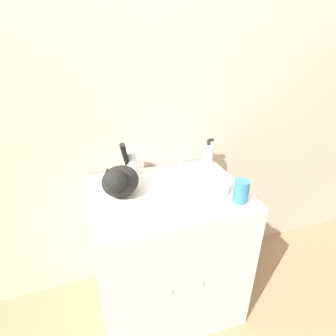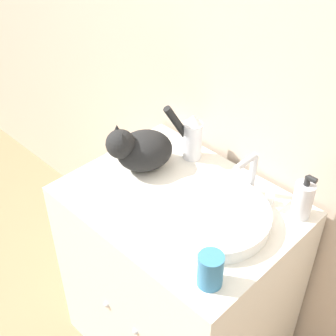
# 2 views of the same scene
# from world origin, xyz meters

# --- Properties ---
(wall_back) EXTENTS (6.00, 0.05, 2.50)m
(wall_back) POSITION_xyz_m (0.00, 0.63, 1.25)
(wall_back) COLOR #C6B29E
(wall_back) RESTS_ON ground_plane
(vanity_cabinet) EXTENTS (0.78, 0.60, 0.81)m
(vanity_cabinet) POSITION_xyz_m (0.00, 0.29, 0.41)
(vanity_cabinet) COLOR silver
(vanity_cabinet) RESTS_ON ground_plane
(sink_basin) EXTENTS (0.37, 0.37, 0.05)m
(sink_basin) POSITION_xyz_m (0.14, 0.29, 0.83)
(sink_basin) COLOR white
(sink_basin) RESTS_ON vanity_cabinet
(faucet) EXTENTS (0.19, 0.11, 0.17)m
(faucet) POSITION_xyz_m (0.14, 0.48, 0.89)
(faucet) COLOR silver
(faucet) RESTS_ON vanity_cabinet
(cat) EXTENTS (0.24, 0.33, 0.23)m
(cat) POSITION_xyz_m (-0.23, 0.33, 0.89)
(cat) COLOR black
(cat) RESTS_ON vanity_cabinet
(soap_bottle) EXTENTS (0.07, 0.07, 0.17)m
(soap_bottle) POSITION_xyz_m (0.33, 0.52, 0.88)
(soap_bottle) COLOR silver
(soap_bottle) RESTS_ON vanity_cabinet
(spray_bottle) EXTENTS (0.07, 0.07, 0.18)m
(spray_bottle) POSITION_xyz_m (-0.14, 0.51, 0.90)
(spray_bottle) COLOR silver
(spray_bottle) RESTS_ON vanity_cabinet
(cup) EXTENTS (0.07, 0.07, 0.11)m
(cup) POSITION_xyz_m (0.30, 0.10, 0.86)
(cup) COLOR teal
(cup) RESTS_ON vanity_cabinet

